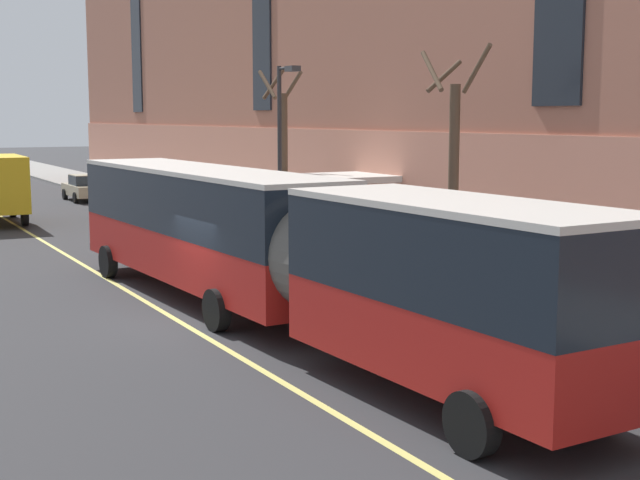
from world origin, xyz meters
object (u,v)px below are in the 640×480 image
Objects in this scene: parked_car_champagne_2 at (137,203)px; street_tree_far_uptown at (283,153)px; city_bus at (269,240)px; parked_car_champagne_3 at (85,188)px; street_tree_mid_block at (453,165)px; street_lamp at (282,136)px; parked_car_navy_1 at (465,294)px; fire_hydrant at (182,210)px.

parked_car_champagne_2 is 0.63× the size of street_tree_far_uptown.
city_bus is 4.75× the size of parked_car_champagne_3.
parked_car_champagne_3 is (4.09, 34.03, -1.29)m from city_bus.
city_bus reaches higher than parked_car_champagne_2.
street_lamp is at bearing 99.34° from street_tree_mid_block.
parked_car_navy_1 is 16.69m from street_tree_far_uptown.
street_lamp reaches higher than parked_car_champagne_3.
street_tree_mid_block reaches higher than fire_hydrant.
city_bus is 34.30m from parked_car_champagne_3.
fire_hydrant is at bearing -45.34° from parked_car_champagne_2.
parked_car_champagne_2 is 10.44m from parked_car_champagne_3.
street_tree_far_uptown is at bearing 62.63° from city_bus.
fire_hydrant is at bearing 86.02° from parked_car_navy_1.
parked_car_navy_1 is at bearing -89.94° from parked_car_champagne_2.
parked_car_champagne_3 is 0.63× the size of street_tree_mid_block.
street_tree_mid_block is 1.04× the size of street_lamp.
parked_car_navy_1 is 24.16m from fire_hydrant.
street_lamp is (5.83, 11.12, 2.17)m from city_bus.
street_tree_far_uptown is 1.03× the size of street_lamp.
street_tree_mid_block is 19.60m from fire_hydrant.
city_bus is at bearing -96.85° from parked_car_champagne_3.
parked_car_champagne_2 is 0.62× the size of street_tree_mid_block.
parked_car_champagne_3 is 0.66× the size of street_lamp.
parked_car_champagne_2 is at bearing -90.37° from parked_car_champagne_3.
street_tree_mid_block reaches higher than street_tree_far_uptown.
parked_car_navy_1 is at bearing -101.08° from street_tree_far_uptown.
parked_car_champagne_2 is (4.02, 23.60, -1.29)m from city_bus.
parked_car_champagne_2 is at bearing 80.33° from city_bus.
street_tree_far_uptown reaches higher than parked_car_navy_1.
street_tree_far_uptown is 9.51× the size of fire_hydrant.
city_bus is at bearing -117.37° from street_tree_far_uptown.
parked_car_champagne_2 is at bearing 134.66° from fire_hydrant.
street_tree_far_uptown reaches higher than parked_car_champagne_3.
fire_hydrant is at bearing -82.33° from parked_car_champagne_3.
parked_car_champagne_3 is at bearing 83.15° from city_bus.
parked_car_navy_1 is at bearing -93.98° from fire_hydrant.
parked_car_champagne_2 is 10.53m from street_tree_far_uptown.
street_tree_far_uptown reaches higher than street_lamp.
street_lamp is at bearing -116.21° from street_tree_far_uptown.
parked_car_navy_1 is (4.05, -2.23, -1.29)m from city_bus.
street_lamp is at bearing -89.47° from fire_hydrant.
parked_car_champagne_3 is 12.28m from fire_hydrant.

